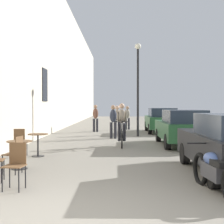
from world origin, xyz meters
TOP-DOWN VIEW (x-y plane):
  - ground_plane at (0.00, 0.00)m, footprint 88.00×88.00m
  - building_facade_left at (-3.45, 14.00)m, footprint 0.54×68.00m
  - cafe_chair_near_toward_street at (-1.40, 1.75)m, footprint 0.42×0.42m
  - cafe_table_mid at (-1.92, 3.71)m, footprint 0.64×0.64m
  - cafe_chair_mid_toward_street at (-1.84, 3.13)m, footprint 0.45×0.45m
  - cafe_table_far at (-1.95, 5.74)m, footprint 0.64×0.64m
  - cafe_chair_far_toward_street at (-2.49, 5.66)m, footprint 0.40×0.40m
  - cyclist_on_bicycle at (0.77, 8.38)m, footprint 0.52×1.76m
  - pedestrian_near at (0.40, 11.32)m, footprint 0.38×0.30m
  - pedestrian_mid at (0.61, 13.34)m, footprint 0.34×0.24m
  - pedestrian_far at (-0.73, 15.37)m, footprint 0.35×0.26m
  - pedestrian_furthest at (1.30, 17.31)m, footprint 0.38×0.30m
  - street_lamp at (1.69, 12.50)m, footprint 0.32×0.32m
  - parked_car_second at (3.20, 8.54)m, footprint 1.75×4.08m
  - parked_car_third at (3.26, 14.87)m, footprint 1.83×4.19m
  - parked_motorcycle at (2.36, 1.49)m, footprint 0.62×2.14m

SIDE VIEW (x-z plane):
  - ground_plane at x=0.00m, z-range 0.00..0.00m
  - parked_motorcycle at x=2.36m, z-range -0.05..0.86m
  - cafe_chair_near_toward_street at x=-1.40m, z-range 0.07..0.96m
  - cafe_chair_mid_toward_street at x=-1.84m, z-range 0.07..0.96m
  - cafe_chair_far_toward_street at x=-2.49m, z-range 0.07..0.96m
  - cafe_table_mid at x=-1.92m, z-range 0.16..0.88m
  - cafe_table_far at x=-1.95m, z-range 0.16..0.88m
  - parked_car_second at x=3.20m, z-range 0.03..1.47m
  - parked_car_third at x=3.26m, z-range 0.03..1.50m
  - cyclist_on_bicycle at x=0.77m, z-range -0.06..1.68m
  - pedestrian_furthest at x=1.30m, z-range 0.10..1.69m
  - pedestrian_mid at x=0.61m, z-range 0.10..1.72m
  - pedestrian_near at x=0.40m, z-range 0.10..1.75m
  - pedestrian_far at x=-0.73m, z-range 0.11..1.78m
  - street_lamp at x=1.69m, z-range 0.66..5.56m
  - building_facade_left at x=-3.45m, z-range 0.00..9.46m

